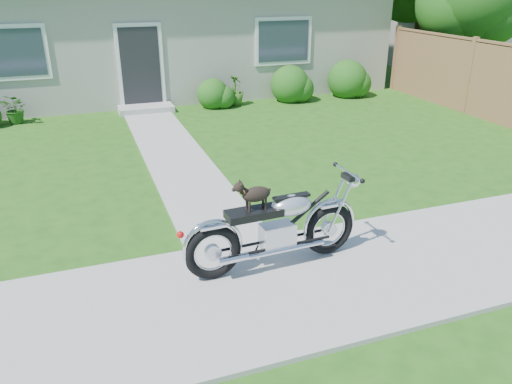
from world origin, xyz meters
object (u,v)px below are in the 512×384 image
(house, at_px, (173,15))
(potted_plant_left, at_px, (16,109))
(potted_plant_right, at_px, (235,90))
(motorcycle_with_dog, at_px, (277,227))
(fence, at_px, (470,76))

(house, height_order, potted_plant_left, house)
(potted_plant_left, bearing_deg, potted_plant_right, 0.00)
(potted_plant_right, relative_size, motorcycle_with_dog, 0.38)
(fence, distance_m, potted_plant_right, 6.08)
(potted_plant_left, relative_size, motorcycle_with_dog, 0.32)
(motorcycle_with_dog, bearing_deg, fence, 33.26)
(fence, relative_size, motorcycle_with_dog, 2.98)
(fence, distance_m, potted_plant_left, 11.25)
(fence, bearing_deg, motorcycle_with_dog, -144.21)
(house, bearing_deg, fence, -44.74)
(fence, bearing_deg, potted_plant_right, 152.46)
(fence, height_order, potted_plant_right, fence)
(potted_plant_left, bearing_deg, motorcycle_with_dog, -67.15)
(potted_plant_right, height_order, motorcycle_with_dog, motorcycle_with_dog)
(potted_plant_left, xyz_separation_m, motorcycle_with_dog, (3.44, -8.16, 0.19))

